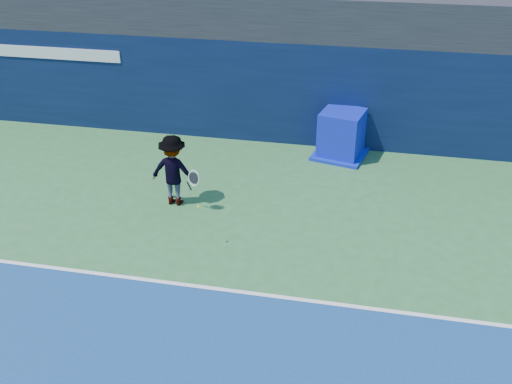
% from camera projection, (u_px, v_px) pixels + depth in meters
% --- Properties ---
extents(baseline, '(24.00, 0.10, 0.01)m').
position_uv_depth(baseline, '(220.00, 289.00, 11.10)').
color(baseline, white).
rests_on(baseline, ground).
extents(stadium_band, '(36.00, 3.00, 1.20)m').
position_uv_depth(stadium_band, '(289.00, 9.00, 16.60)').
color(stadium_band, black).
rests_on(stadium_band, back_wall_assembly).
extents(back_wall_assembly, '(36.00, 1.03, 3.00)m').
position_uv_depth(back_wall_assembly, '(282.00, 90.00, 16.78)').
color(back_wall_assembly, '#091635').
rests_on(back_wall_assembly, ground).
extents(equipment_cart, '(1.67, 1.67, 1.34)m').
position_uv_depth(equipment_cart, '(341.00, 136.00, 16.05)').
color(equipment_cart, '#0C18B4').
rests_on(equipment_cart, ground).
extents(tennis_player, '(1.35, 0.76, 1.78)m').
position_uv_depth(tennis_player, '(174.00, 170.00, 13.59)').
color(tennis_player, white).
rests_on(tennis_player, ground).
extents(tennis_ball, '(0.06, 0.06, 0.06)m').
position_uv_depth(tennis_ball, '(198.00, 206.00, 11.87)').
color(tennis_ball, '#C2E419').
rests_on(tennis_ball, ground).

